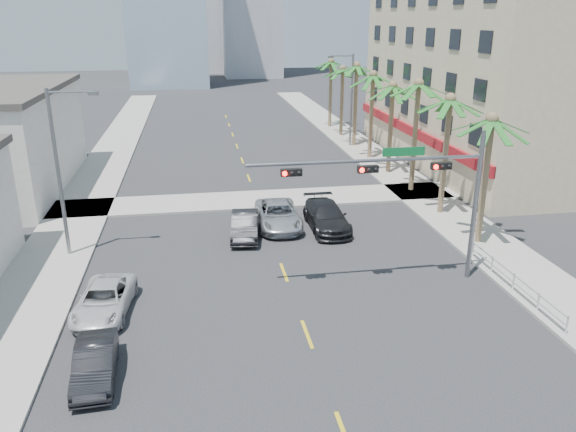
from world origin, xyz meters
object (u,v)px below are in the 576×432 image
object	(u,v)px
car_parked_mid	(95,363)
car_lane_left	(245,225)
car_parked_far	(104,300)
car_lane_center	(278,215)
car_lane_right	(327,216)
traffic_signal_mast	(414,183)

from	to	relation	value
car_parked_mid	car_lane_left	xyz separation A→B (m)	(6.57, 12.91, 0.08)
car_parked_far	car_lane_center	size ratio (longest dim) A/B	0.86
car_lane_left	car_parked_mid	bearing A→B (deg)	-110.20
car_lane_right	car_lane_left	bearing A→B (deg)	-173.52
car_parked_mid	car_parked_far	xyz separation A→B (m)	(-0.34, 4.85, 0.00)
car_parked_mid	car_lane_center	world-z (taller)	car_lane_center
car_parked_far	car_lane_center	world-z (taller)	car_lane_center
traffic_signal_mast	car_parked_far	xyz separation A→B (m)	(-14.20, -0.80, -4.41)
traffic_signal_mast	car_lane_center	xyz separation A→B (m)	(-5.08, 8.70, -4.31)
car_lane_left	car_lane_center	size ratio (longest dim) A/B	0.81
traffic_signal_mast	car_lane_left	xyz separation A→B (m)	(-7.28, 7.27, -4.33)
car_lane_center	car_parked_mid	bearing A→B (deg)	-120.40
traffic_signal_mast	car_parked_mid	distance (m)	15.60
car_lane_center	traffic_signal_mast	bearing A→B (deg)	-58.67
car_parked_far	car_lane_left	xyz separation A→B (m)	(6.91, 8.06, 0.08)
car_parked_mid	car_lane_center	distance (m)	16.82
car_parked_far	car_lane_right	distance (m)	14.77
traffic_signal_mast	car_lane_center	distance (m)	10.95
car_parked_far	car_parked_mid	bearing A→B (deg)	-80.24
car_parked_far	traffic_signal_mast	bearing A→B (deg)	8.93
traffic_signal_mast	car_lane_right	size ratio (longest dim) A/B	2.05
traffic_signal_mast	car_parked_mid	xyz separation A→B (m)	(-13.85, -5.65, -4.41)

